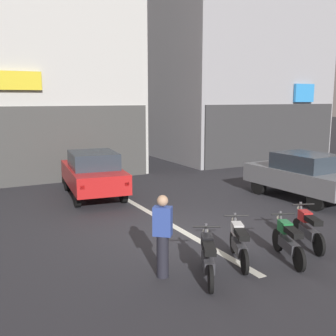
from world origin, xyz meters
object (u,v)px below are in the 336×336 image
car_red_crossing_near (93,172)px  motorcycle_white_row_left_mid (239,242)px  motorcycle_green_row_centre (288,240)px  person_by_motorcycles (163,236)px  car_grey_parked_kerbside (303,175)px  motorcycle_black_row_leftmost (208,256)px  motorcycle_red_row_right_mid (308,228)px

car_red_crossing_near → motorcycle_white_row_left_mid: car_red_crossing_near is taller
motorcycle_green_row_centre → person_by_motorcycles: 2.88m
car_red_crossing_near → motorcycle_white_row_left_mid: 7.32m
car_grey_parked_kerbside → person_by_motorcycles: (-7.19, -3.24, -0.03)m
car_grey_parked_kerbside → person_by_motorcycles: size_ratio=2.49×
motorcycle_green_row_centre → motorcycle_white_row_left_mid: bearing=158.6°
car_red_crossing_near → person_by_motorcycles: bearing=-97.0°
person_by_motorcycles → motorcycle_black_row_leftmost: bearing=-33.4°
car_red_crossing_near → motorcycle_white_row_left_mid: bearing=-82.9°
person_by_motorcycles → motorcycle_white_row_left_mid: bearing=-4.8°
motorcycle_black_row_leftmost → motorcycle_white_row_left_mid: 1.08m
motorcycle_green_row_centre → motorcycle_red_row_right_mid: 1.10m
motorcycle_black_row_leftmost → person_by_motorcycles: 0.97m
car_red_crossing_near → person_by_motorcycles: 7.16m
car_grey_parked_kerbside → motorcycle_black_row_leftmost: (-6.45, -3.73, -0.43)m
motorcycle_red_row_right_mid → car_red_crossing_near: bearing=112.2°
car_grey_parked_kerbside → motorcycle_green_row_centre: car_grey_parked_kerbside is taller
motorcycle_black_row_leftmost → motorcycle_white_row_left_mid: (1.03, 0.34, 0.00)m
motorcycle_white_row_left_mid → person_by_motorcycles: (-1.77, 0.15, 0.40)m
car_red_crossing_near → motorcycle_green_row_centre: (1.93, -7.66, -0.43)m
motorcycle_green_row_centre → car_grey_parked_kerbside: bearing=40.8°
car_grey_parked_kerbside → motorcycle_green_row_centre: size_ratio=2.64×
car_grey_parked_kerbside → motorcycle_black_row_leftmost: 7.46m
motorcycle_white_row_left_mid → person_by_motorcycles: size_ratio=0.92×
car_red_crossing_near → motorcycle_white_row_left_mid: (0.90, -7.25, -0.43)m
motorcycle_green_row_centre → motorcycle_red_row_right_mid: (1.03, 0.39, 0.00)m
motorcycle_white_row_left_mid → motorcycle_red_row_right_mid: size_ratio=0.98×
motorcycle_white_row_left_mid → motorcycle_green_row_centre: bearing=-21.4°
car_red_crossing_near → motorcycle_red_row_right_mid: bearing=-67.8°
motorcycle_green_row_centre → person_by_motorcycles: (-2.80, 0.55, 0.40)m
motorcycle_black_row_leftmost → person_by_motorcycles: bearing=146.6°
motorcycle_green_row_centre → motorcycle_red_row_right_mid: same height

